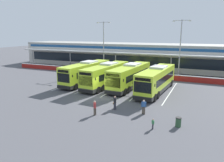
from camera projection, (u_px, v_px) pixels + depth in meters
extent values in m
plane|color=#4C4C51|center=(102.00, 96.00, 29.88)|extent=(200.00, 200.00, 0.00)
cube|color=beige|center=(151.00, 57.00, 53.32)|extent=(70.00, 10.00, 5.50)
cube|color=#19232D|center=(145.00, 61.00, 48.95)|extent=(66.00, 0.08, 2.20)
cube|color=navy|center=(145.00, 49.00, 48.31)|extent=(68.00, 0.08, 0.60)
cube|color=beige|center=(144.00, 53.00, 47.21)|extent=(67.00, 3.00, 0.24)
cube|color=gray|center=(151.00, 45.00, 52.66)|extent=(70.00, 10.00, 0.50)
cylinder|color=#999999|center=(33.00, 57.00, 58.94)|extent=(0.20, 0.20, 4.20)
cylinder|color=#999999|center=(70.00, 59.00, 54.01)|extent=(0.20, 0.20, 4.20)
cylinder|color=#999999|center=(116.00, 62.00, 49.07)|extent=(0.20, 0.20, 4.20)
cylinder|color=#999999|center=(171.00, 65.00, 44.14)|extent=(0.20, 0.20, 4.20)
cube|color=maroon|center=(135.00, 75.00, 42.69)|extent=(60.00, 0.36, 1.00)
cube|color=#B2B2B2|center=(135.00, 72.00, 42.56)|extent=(60.00, 0.40, 0.10)
cube|color=#B7DB2D|center=(86.00, 72.00, 37.34)|extent=(3.37, 12.15, 3.19)
cube|color=#333333|center=(86.00, 80.00, 37.63)|extent=(3.39, 12.17, 0.56)
cube|color=black|center=(88.00, 71.00, 37.63)|extent=(3.24, 9.76, 0.96)
cube|color=black|center=(64.00, 78.00, 32.18)|extent=(2.31, 0.26, 1.40)
cube|color=black|center=(63.00, 71.00, 31.96)|extent=(2.05, 0.22, 0.40)
cube|color=silver|center=(89.00, 62.00, 37.82)|extent=(2.24, 2.93, 0.28)
cube|color=black|center=(64.00, 88.00, 32.42)|extent=(2.46, 0.33, 0.44)
cube|color=black|center=(73.00, 76.00, 31.74)|extent=(0.09, 0.13, 0.36)
cube|color=black|center=(58.00, 74.00, 33.08)|extent=(0.09, 0.13, 0.36)
cylinder|color=black|center=(105.00, 76.00, 41.06)|extent=(0.39, 1.06, 1.04)
cylinder|color=black|center=(95.00, 75.00, 42.15)|extent=(0.39, 1.06, 1.04)
cylinder|color=black|center=(81.00, 85.00, 34.34)|extent=(0.39, 1.06, 1.04)
cylinder|color=black|center=(69.00, 83.00, 35.44)|extent=(0.39, 1.06, 1.04)
cylinder|color=black|center=(76.00, 87.00, 33.14)|extent=(0.39, 1.06, 1.04)
cylinder|color=black|center=(64.00, 85.00, 34.23)|extent=(0.39, 1.06, 1.04)
cube|color=#B7DB2D|center=(106.00, 75.00, 35.35)|extent=(3.37, 12.15, 3.19)
cube|color=#333333|center=(106.00, 82.00, 35.64)|extent=(3.39, 12.17, 0.56)
cube|color=black|center=(107.00, 73.00, 35.64)|extent=(3.24, 9.76, 0.96)
cube|color=black|center=(85.00, 81.00, 30.20)|extent=(2.31, 0.26, 1.40)
cube|color=black|center=(85.00, 74.00, 29.97)|extent=(2.05, 0.22, 0.40)
cube|color=silver|center=(109.00, 64.00, 35.83)|extent=(2.24, 2.93, 0.28)
cube|color=black|center=(85.00, 91.00, 30.43)|extent=(2.46, 0.33, 0.44)
cube|color=black|center=(96.00, 79.00, 29.75)|extent=(0.09, 0.13, 0.36)
cube|color=black|center=(79.00, 77.00, 31.09)|extent=(0.09, 0.13, 0.36)
cylinder|color=black|center=(124.00, 78.00, 39.07)|extent=(0.39, 1.06, 1.04)
cylinder|color=black|center=(113.00, 77.00, 40.16)|extent=(0.39, 1.06, 1.04)
cylinder|color=black|center=(103.00, 88.00, 32.35)|extent=(0.39, 1.06, 1.04)
cylinder|color=black|center=(90.00, 86.00, 33.45)|extent=(0.39, 1.06, 1.04)
cylinder|color=black|center=(98.00, 90.00, 31.15)|extent=(0.39, 1.06, 1.04)
cylinder|color=black|center=(84.00, 88.00, 32.24)|extent=(0.39, 1.06, 1.04)
cube|color=#B7DB2D|center=(130.00, 76.00, 34.43)|extent=(3.37, 12.15, 3.19)
cube|color=#333333|center=(130.00, 84.00, 34.72)|extent=(3.39, 12.17, 0.56)
cube|color=black|center=(131.00, 74.00, 34.72)|extent=(3.24, 9.76, 0.96)
cube|color=black|center=(113.00, 82.00, 29.28)|extent=(2.31, 0.26, 1.40)
cube|color=black|center=(113.00, 75.00, 29.05)|extent=(2.05, 0.22, 0.40)
cube|color=silver|center=(133.00, 64.00, 34.91)|extent=(2.24, 2.93, 0.28)
cube|color=black|center=(112.00, 93.00, 29.52)|extent=(2.46, 0.33, 0.44)
cube|color=black|center=(124.00, 80.00, 28.84)|extent=(0.09, 0.13, 0.36)
cube|color=black|center=(105.00, 78.00, 30.17)|extent=(0.09, 0.13, 0.36)
cylinder|color=black|center=(146.00, 80.00, 38.15)|extent=(0.39, 1.06, 1.04)
cylinder|color=black|center=(134.00, 78.00, 39.25)|extent=(0.39, 1.06, 1.04)
cylinder|color=black|center=(129.00, 90.00, 31.44)|extent=(0.39, 1.06, 1.04)
cylinder|color=black|center=(114.00, 88.00, 32.53)|extent=(0.39, 1.06, 1.04)
cylinder|color=black|center=(125.00, 92.00, 30.23)|extent=(0.39, 1.06, 1.04)
cylinder|color=black|center=(110.00, 90.00, 31.33)|extent=(0.39, 1.06, 1.04)
cube|color=#B7DB2D|center=(156.00, 79.00, 31.75)|extent=(3.37, 12.15, 3.19)
cube|color=#333333|center=(156.00, 88.00, 32.03)|extent=(3.39, 12.17, 0.56)
cube|color=black|center=(157.00, 77.00, 32.04)|extent=(3.24, 9.76, 0.96)
cube|color=black|center=(143.00, 87.00, 26.59)|extent=(2.31, 0.26, 1.40)
cube|color=black|center=(143.00, 79.00, 26.36)|extent=(2.05, 0.22, 0.40)
cube|color=silver|center=(159.00, 67.00, 32.22)|extent=(2.24, 2.93, 0.28)
cube|color=black|center=(142.00, 99.00, 26.83)|extent=(2.46, 0.33, 0.44)
cube|color=black|center=(155.00, 85.00, 26.15)|extent=(0.09, 0.13, 0.36)
cube|color=black|center=(133.00, 83.00, 27.48)|extent=(0.09, 0.13, 0.36)
cylinder|color=black|center=(171.00, 83.00, 35.46)|extent=(0.39, 1.06, 1.04)
cylinder|color=black|center=(157.00, 82.00, 36.56)|extent=(0.39, 1.06, 1.04)
cylinder|color=black|center=(158.00, 95.00, 28.75)|extent=(0.39, 1.06, 1.04)
cylinder|color=black|center=(141.00, 93.00, 29.84)|extent=(0.39, 1.06, 1.04)
cylinder|color=black|center=(155.00, 98.00, 27.54)|extent=(0.39, 1.06, 1.04)
cylinder|color=black|center=(137.00, 95.00, 28.64)|extent=(0.39, 1.06, 1.04)
cube|color=silver|center=(75.00, 82.00, 38.57)|extent=(0.14, 13.00, 0.01)
cube|color=silver|center=(96.00, 84.00, 36.90)|extent=(0.14, 13.00, 0.01)
cube|color=silver|center=(118.00, 87.00, 35.22)|extent=(0.14, 13.00, 0.01)
cube|color=silver|center=(143.00, 89.00, 33.55)|extent=(0.14, 13.00, 0.01)
cube|color=silver|center=(170.00, 92.00, 31.88)|extent=(0.14, 13.00, 0.01)
cube|color=#33333D|center=(115.00, 106.00, 24.82)|extent=(0.23, 0.22, 0.84)
cube|color=#33333D|center=(115.00, 106.00, 24.64)|extent=(0.23, 0.22, 0.84)
cube|color=black|center=(115.00, 100.00, 24.58)|extent=(0.39, 0.40, 0.56)
cube|color=black|center=(114.00, 100.00, 24.79)|extent=(0.13, 0.13, 0.54)
cube|color=black|center=(116.00, 101.00, 24.38)|extent=(0.13, 0.13, 0.54)
sphere|color=tan|center=(115.00, 97.00, 24.49)|extent=(0.22, 0.22, 0.22)
cube|color=olive|center=(114.00, 103.00, 24.96)|extent=(0.29, 0.28, 0.22)
cylinder|color=olive|center=(114.00, 102.00, 24.92)|extent=(0.02, 0.02, 0.16)
cube|color=#4C4238|center=(95.00, 111.00, 23.12)|extent=(0.23, 0.22, 0.84)
cube|color=#4C4238|center=(95.00, 112.00, 22.93)|extent=(0.23, 0.22, 0.84)
cube|color=#B23838|center=(95.00, 105.00, 22.87)|extent=(0.39, 0.40, 0.56)
cube|color=#B23838|center=(94.00, 105.00, 23.08)|extent=(0.13, 0.13, 0.54)
cube|color=#B23838|center=(95.00, 106.00, 22.67)|extent=(0.13, 0.13, 0.54)
sphere|color=#DBB293|center=(95.00, 102.00, 22.78)|extent=(0.22, 0.22, 0.22)
cube|color=#33333D|center=(153.00, 126.00, 19.76)|extent=(0.14, 0.14, 0.52)
cube|color=#33333D|center=(153.00, 127.00, 19.64)|extent=(0.14, 0.14, 0.52)
cube|color=#387F4C|center=(153.00, 122.00, 19.60)|extent=(0.25, 0.24, 0.35)
cube|color=#387F4C|center=(152.00, 122.00, 19.73)|extent=(0.08, 0.08, 0.33)
cube|color=#387F4C|center=(154.00, 123.00, 19.49)|extent=(0.08, 0.08, 0.33)
sphere|color=tan|center=(153.00, 120.00, 19.55)|extent=(0.14, 0.14, 0.14)
cube|color=#4C4238|center=(143.00, 110.00, 23.38)|extent=(0.20, 0.22, 0.84)
cube|color=#4C4238|center=(144.00, 111.00, 23.26)|extent=(0.20, 0.22, 0.84)
cube|color=#2D5693|center=(144.00, 104.00, 23.17)|extent=(0.40, 0.34, 0.56)
cube|color=#2D5693|center=(142.00, 104.00, 23.17)|extent=(0.12, 0.13, 0.54)
cube|color=#2D5693|center=(146.00, 104.00, 23.17)|extent=(0.12, 0.13, 0.54)
sphere|color=#DBB293|center=(144.00, 101.00, 23.08)|extent=(0.22, 0.22, 0.22)
cylinder|color=#9E9EA3|center=(104.00, 48.00, 46.86)|extent=(0.20, 0.20, 11.00)
cylinder|color=#9E9EA3|center=(103.00, 22.00, 45.69)|extent=(2.80, 0.10, 0.10)
cube|color=silver|center=(98.00, 23.00, 46.26)|extent=(0.44, 0.28, 0.20)
cube|color=silver|center=(109.00, 23.00, 45.15)|extent=(0.44, 0.28, 0.20)
cylinder|color=#9E9EA3|center=(180.00, 50.00, 39.82)|extent=(0.20, 0.20, 11.00)
cylinder|color=#9E9EA3|center=(182.00, 20.00, 38.64)|extent=(2.80, 0.10, 0.10)
cube|color=silver|center=(174.00, 21.00, 39.22)|extent=(0.44, 0.28, 0.20)
cube|color=silver|center=(190.00, 21.00, 38.11)|extent=(0.44, 0.28, 0.20)
cylinder|color=#2D5133|center=(178.00, 122.00, 20.17)|extent=(0.52, 0.52, 0.85)
cylinder|color=black|center=(179.00, 118.00, 20.07)|extent=(0.54, 0.54, 0.08)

